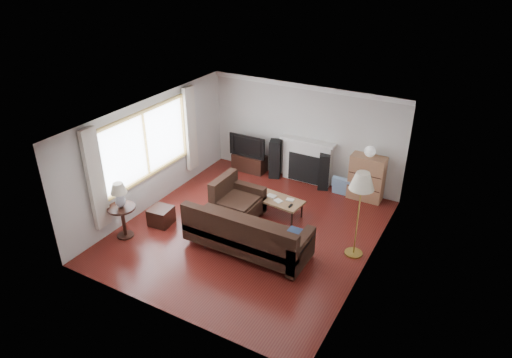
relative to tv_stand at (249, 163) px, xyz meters
The scene contains 17 objects.
room 3.06m from the tv_stand, 60.26° to the right, with size 5.10×5.60×2.54m.
window 3.18m from the tv_stand, 110.73° to the right, with size 0.12×2.74×1.54m, color olive.
curtain_near 4.49m from the tv_stand, 102.97° to the right, with size 0.10×0.35×2.10m, color beige.
curtain_far 1.93m from the tv_stand, 129.48° to the right, with size 0.10×0.35×2.10m, color beige.
fireplace 1.62m from the tv_stand, ahead, with size 1.40×0.26×1.15m, color white.
tv_stand is the anchor object (origin of this frame).
television 0.52m from the tv_stand, ahead, with size 1.02×0.13×0.59m, color black.
speaker_left 0.80m from the tv_stand, ahead, with size 0.28×0.33×1.00m, color black.
speaker_right 2.10m from the tv_stand, ahead, with size 0.26×0.31×0.92m, color black.
bookshelf 3.16m from the tv_stand, ahead, with size 0.80×0.38×1.10m, color #9A6847.
globe_lamp 3.30m from the tv_stand, ahead, with size 0.25×0.25×0.25m, color white.
sectional_sofa 3.56m from the tv_stand, 60.73° to the right, with size 2.69×1.96×0.87m, color black.
coffee_table 2.36m from the tv_stand, 43.62° to the right, with size 1.02×0.56×0.40m, color brown.
footstool 3.21m from the tv_stand, 96.60° to the right, with size 0.45×0.45×0.38m, color black.
floor_lamp 4.29m from the tv_stand, 31.25° to the right, with size 0.46×0.46×1.79m, color #AC903B.
side_table 3.99m from the tv_stand, 100.42° to the right, with size 0.56×0.56×0.70m, color black.
table_lamp 4.06m from the tv_stand, 100.42° to the right, with size 0.33×0.33×0.53m, color silver.
Camera 1 is at (4.06, -6.98, 5.46)m, focal length 32.00 mm.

